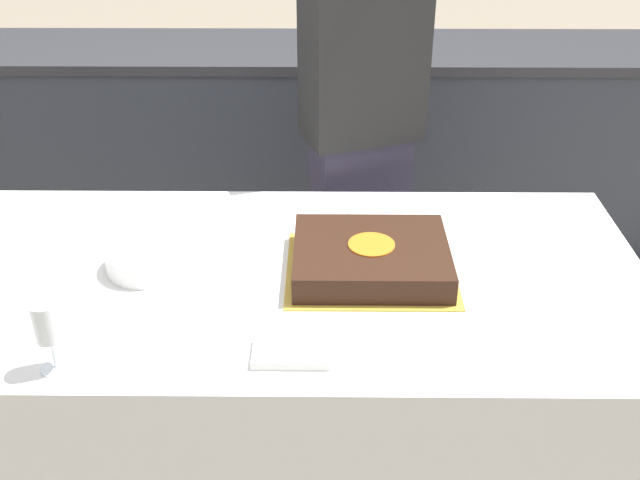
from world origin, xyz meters
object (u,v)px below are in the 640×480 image
Objects in this scene: cake at (371,258)px; wine_glass at (47,325)px; person_cutting_cake at (361,143)px; plate_stack at (146,259)px.

wine_glass is at bearing -150.34° from cake.
cake is 0.28× the size of person_cutting_cake.
person_cutting_cake reaches higher than wine_glass.
wine_glass is 1.28m from person_cutting_cake.
wine_glass is (-0.70, -0.40, 0.08)m from cake.
cake is 0.81m from wine_glass.
wine_glass is at bearing -105.70° from plate_stack.
cake is at bearing 29.66° from wine_glass.
cake is 0.59m from plate_stack.
wine_glass reaches higher than plate_stack.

